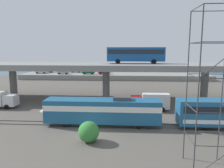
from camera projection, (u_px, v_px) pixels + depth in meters
ground_plane at (91, 136)px, 26.92m from camera, size 260.00×260.00×0.00m
rail_strip_near at (95, 126)px, 30.16m from camera, size 110.00×0.12×0.12m
rail_strip_far at (96, 123)px, 31.55m from camera, size 110.00×0.12×0.12m
train_locomotive at (97, 110)px, 30.51m from camera, size 17.19×3.04×4.18m
highway_overpass at (106, 67)px, 45.56m from camera, size 96.00×11.49×7.66m
transit_bus_on_overpass at (136, 54)px, 45.66m from camera, size 12.00×2.68×3.40m
service_truck_east at (150, 101)px, 37.96m from camera, size 6.80×2.46×3.04m
scaffolding_tower at (212, 87)px, 18.39m from camera, size 3.32×3.32×13.95m
pier_parking_lot at (115, 76)px, 80.99m from camera, size 68.26×13.35×1.80m
parked_car_0 at (104, 72)px, 78.21m from camera, size 4.15×1.91×1.50m
parked_car_1 at (48, 70)px, 84.70m from camera, size 4.22×1.87×1.50m
parked_car_2 at (89, 72)px, 78.97m from camera, size 4.48×1.99×1.50m
parked_car_3 at (63, 72)px, 78.85m from camera, size 4.28×1.85×1.50m
parked_car_4 at (104, 71)px, 83.97m from camera, size 4.18×1.98×1.50m
parked_car_5 at (76, 70)px, 84.98m from camera, size 4.24×1.91×1.50m
parked_car_6 at (41, 71)px, 81.31m from camera, size 4.24×1.88×1.50m
harbor_water at (117, 72)px, 103.80m from camera, size 140.00×36.00×0.01m
shrub_right at (89, 132)px, 24.90m from camera, size 2.43×2.43×2.43m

